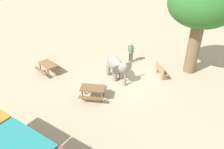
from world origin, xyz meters
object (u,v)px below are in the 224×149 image
object	(u,v)px
wooden_bench	(161,71)
picnic_table_far	(48,66)
picnic_table_near	(93,90)
person_handler	(131,51)
shade_tree_main	(202,6)
elephant	(116,66)

from	to	relation	value
wooden_bench	picnic_table_far	bearing A→B (deg)	-104.56
picnic_table_far	picnic_table_near	bearing A→B (deg)	6.61
person_handler	wooden_bench	xyz separation A→B (m)	(-2.92, 0.73, -0.48)
shade_tree_main	picnic_table_near	distance (m)	8.86
wooden_bench	shade_tree_main	bearing A→B (deg)	97.27
elephant	picnic_table_far	xyz separation A→B (m)	(4.56, 2.19, -0.43)
person_handler	shade_tree_main	world-z (taller)	shade_tree_main
shade_tree_main	picnic_table_far	distance (m)	11.37
picnic_table_far	wooden_bench	bearing A→B (deg)	44.28
elephant	person_handler	size ratio (longest dim) A/B	1.39
person_handler	picnic_table_near	size ratio (longest dim) A/B	0.81
elephant	shade_tree_main	world-z (taller)	shade_tree_main
person_handler	picnic_table_near	bearing A→B (deg)	1.06
person_handler	picnic_table_far	xyz separation A→B (m)	(4.16, 4.94, -0.36)
person_handler	shade_tree_main	size ratio (longest dim) A/B	0.25
picnic_table_near	picnic_table_far	distance (m)	4.68
picnic_table_near	picnic_table_far	world-z (taller)	same
shade_tree_main	picnic_table_far	xyz separation A→B (m)	(8.56, 6.14, -4.28)
wooden_bench	picnic_table_far	world-z (taller)	wooden_bench
picnic_table_near	wooden_bench	bearing A→B (deg)	36.68
picnic_table_near	picnic_table_far	xyz separation A→B (m)	(4.65, -0.57, 0.00)
wooden_bench	picnic_table_far	size ratio (longest dim) A/B	0.71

